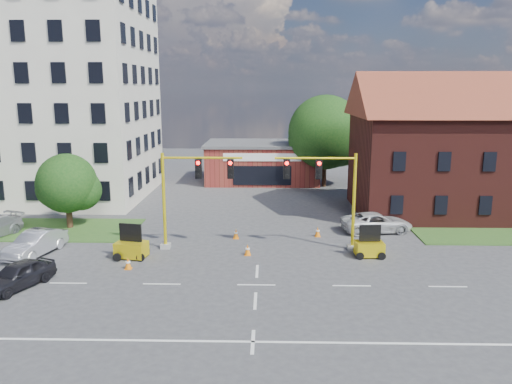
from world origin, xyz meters
TOP-DOWN VIEW (x-y plane):
  - ground at (0.00, 0.00)m, footprint 120.00×120.00m
  - lane_markings at (0.00, -3.00)m, footprint 60.00×36.00m
  - office_block at (-20.00, 21.90)m, footprint 18.40×15.40m
  - brick_shop at (0.00, 29.98)m, footprint 12.40×8.40m
  - townhouse_row at (18.00, 16.00)m, footprint 21.00×11.00m
  - tree_large at (6.89, 27.08)m, footprint 8.05×7.67m
  - tree_nw_front at (-13.78, 10.58)m, footprint 4.54×4.32m
  - signal_mast_west at (-4.36, 6.00)m, footprint 5.30×0.60m
  - signal_mast_east at (4.36, 6.00)m, footprint 5.30×0.60m
  - trailer_west at (-7.69, 4.09)m, footprint 2.00×1.52m
  - trailer_east at (6.82, 4.68)m, footprint 1.75×1.22m
  - cone_a at (-7.38, 2.18)m, footprint 0.40×0.40m
  - cone_b at (-1.59, 8.20)m, footprint 0.40×0.40m
  - cone_c at (-0.65, 4.76)m, footprint 0.40×0.40m
  - cone_d at (4.07, 8.82)m, footprint 0.40×0.40m
  - pickup_white at (8.42, 10.11)m, footprint 5.26×2.96m
  - sedan_dark at (-12.32, -0.63)m, footprint 3.07×4.35m
  - sedan_silver_front at (-13.76, 4.49)m, footprint 2.55×4.78m

SIDE VIEW (x-z plane):
  - ground at x=0.00m, z-range 0.00..0.00m
  - lane_markings at x=0.00m, z-range 0.00..0.01m
  - cone_a at x=-7.38m, z-range -0.01..0.69m
  - cone_b at x=-1.59m, z-range -0.01..0.69m
  - cone_c at x=-0.65m, z-range -0.01..0.69m
  - cone_d at x=4.07m, z-range -0.01..0.69m
  - trailer_east at x=6.82m, z-range -0.36..1.56m
  - trailer_west at x=-7.69m, z-range -0.39..1.67m
  - sedan_dark at x=-12.32m, z-range 0.00..1.38m
  - pickup_white at x=8.42m, z-range 0.00..1.39m
  - sedan_silver_front at x=-13.76m, z-range 0.00..1.49m
  - brick_shop at x=0.00m, z-range 0.01..4.31m
  - tree_nw_front at x=-13.78m, z-range 0.46..6.00m
  - signal_mast_west at x=-4.36m, z-range 0.82..7.02m
  - signal_mast_east at x=4.36m, z-range 0.82..7.02m
  - tree_large at x=6.89m, z-range 0.68..10.19m
  - townhouse_row at x=18.00m, z-range 0.18..11.68m
  - office_block at x=-20.00m, z-range 0.01..20.61m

